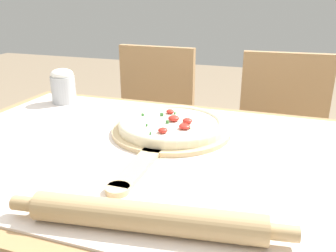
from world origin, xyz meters
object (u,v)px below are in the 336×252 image
(rolling_pin, at_px, (146,217))
(chair_left, at_px, (150,126))
(pizza, at_px, (172,124))
(chair_right, at_px, (281,142))
(flour_cup, at_px, (63,86))
(pizza_peel, at_px, (169,134))

(rolling_pin, height_order, chair_left, chair_left)
(pizza, distance_m, rolling_pin, 0.44)
(pizza, bearing_deg, chair_right, 65.00)
(chair_right, distance_m, flour_cup, 0.94)
(chair_left, height_order, chair_right, same)
(rolling_pin, distance_m, chair_left, 1.17)
(flour_cup, bearing_deg, chair_right, 32.46)
(pizza_peel, bearing_deg, pizza, 89.34)
(pizza_peel, distance_m, chair_left, 0.77)
(chair_right, bearing_deg, flour_cup, -151.33)
(pizza, height_order, chair_left, chair_left)
(pizza_peel, xyz_separation_m, rolling_pin, (0.10, -0.40, 0.02))
(rolling_pin, bearing_deg, chair_right, 79.48)
(chair_right, bearing_deg, pizza, -118.79)
(chair_left, bearing_deg, chair_right, 1.59)
(pizza_peel, xyz_separation_m, flour_cup, (-0.45, 0.18, 0.06))
(pizza, bearing_deg, flour_cup, 160.95)
(chair_right, bearing_deg, rolling_pin, -104.30)
(pizza_peel, relative_size, pizza, 1.79)
(pizza_peel, relative_size, rolling_pin, 1.11)
(pizza, xyz_separation_m, flour_cup, (-0.45, 0.16, 0.04))
(pizza_peel, bearing_deg, rolling_pin, -76.37)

